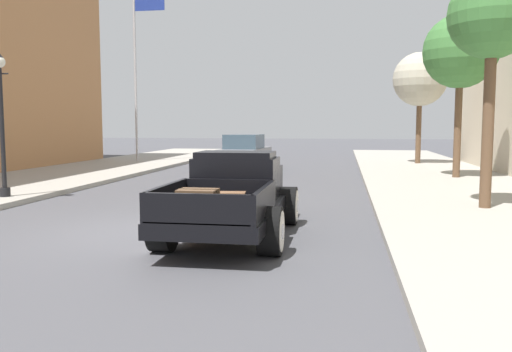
{
  "coord_description": "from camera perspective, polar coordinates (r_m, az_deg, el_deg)",
  "views": [
    {
      "loc": [
        3.77,
        -9.72,
        2.09
      ],
      "look_at": [
        1.93,
        1.36,
        1.0
      ],
      "focal_mm": 37.1,
      "sensor_mm": 36.0,
      "label": 1
    }
  ],
  "objects": [
    {
      "name": "ground_plane",
      "position": [
        10.63,
        -11.59,
        -5.91
      ],
      "size": [
        140.0,
        140.0,
        0.0
      ],
      "primitive_type": "plane",
      "color": "#47474C"
    },
    {
      "name": "street_tree_third",
      "position": [
        28.05,
        17.27,
        9.87
      ],
      "size": [
        2.68,
        2.68,
        5.55
      ],
      "color": "brown",
      "rests_on": "sidewalk_right"
    },
    {
      "name": "street_lamp_near",
      "position": [
        15.77,
        -25.77,
        6.07
      ],
      "size": [
        0.5,
        0.32,
        3.85
      ],
      "color": "black",
      "rests_on": "sidewalk_left"
    },
    {
      "name": "hotrod_truck_black",
      "position": [
        10.12,
        -2.24,
        -2.05
      ],
      "size": [
        2.21,
        4.95,
        1.58
      ],
      "color": "black",
      "rests_on": "ground"
    },
    {
      "name": "street_tree_nearest",
      "position": [
        13.64,
        24.15,
        15.29
      ],
      "size": [
        2.0,
        2.0,
        5.44
      ],
      "color": "brown",
      "rests_on": "sidewalk_right"
    },
    {
      "name": "flagpole",
      "position": [
        29.14,
        -12.49,
        12.67
      ],
      "size": [
        1.74,
        0.16,
        9.16
      ],
      "color": "#B2B2B7",
      "rests_on": "sidewalk_left"
    },
    {
      "name": "car_background_grey",
      "position": [
        24.44,
        -1.23,
        2.44
      ],
      "size": [
        2.02,
        4.38,
        1.65
      ],
      "color": "slate",
      "rests_on": "ground"
    },
    {
      "name": "street_tree_second",
      "position": [
        21.08,
        21.19,
        12.35
      ],
      "size": [
        2.69,
        2.69,
        5.95
      ],
      "color": "brown",
      "rests_on": "sidewalk_right"
    }
  ]
}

